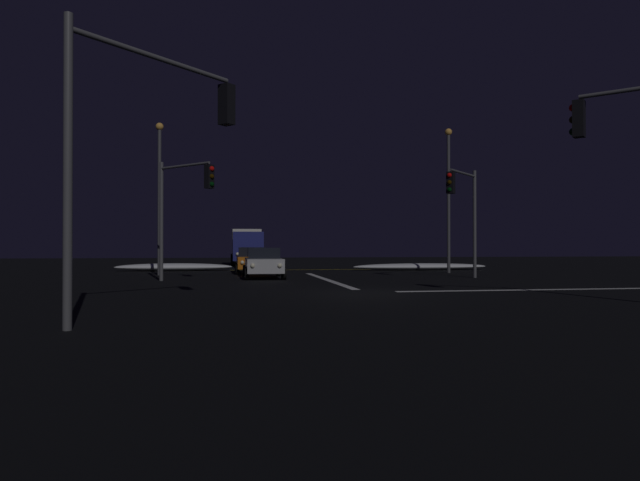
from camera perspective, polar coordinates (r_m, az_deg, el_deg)
ground at (r=20.31m, az=4.42°, el=-5.40°), size 120.00×120.00×0.10m
stop_line_north at (r=27.66m, az=0.68°, el=-4.00°), size 0.35×12.85×0.01m
centre_line_ns at (r=39.12m, az=-2.29°, el=-2.98°), size 22.00×0.15×0.01m
crosswalk_bar_east at (r=23.33m, az=23.02°, el=-4.59°), size 12.85×0.40×0.01m
snow_bank_left_curb at (r=38.53m, az=-14.62°, el=-2.63°), size 7.65×1.50×0.51m
snow_bank_right_curb at (r=39.32m, az=10.19°, el=-2.63°), size 9.54×1.50×0.46m
sedan_silver at (r=29.17m, az=-5.77°, el=-2.24°), size 2.02×4.33×1.57m
sedan_orange at (r=34.44m, az=-6.92°, el=-1.98°), size 2.02×4.33×1.57m
sedan_black at (r=40.58m, az=-6.93°, el=-1.76°), size 2.02×4.33×1.57m
box_truck at (r=48.50m, az=-7.47°, el=-0.49°), size 2.68×8.28×3.08m
traffic_signal_sw at (r=13.42m, az=-17.19°, el=10.99°), size 3.40×3.40×6.28m
traffic_signal_nw at (r=26.72m, az=-13.85°, el=4.21°), size 2.63×2.63×5.66m
traffic_signal_ne at (r=29.13m, az=14.46°, el=3.74°), size 2.57×2.57×5.61m
streetlamp_right_near at (r=35.61m, az=12.93°, el=5.08°), size 0.44×0.44×8.92m
streetlamp_left_near at (r=33.18m, az=-16.00°, el=5.26°), size 0.44×0.44×8.66m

